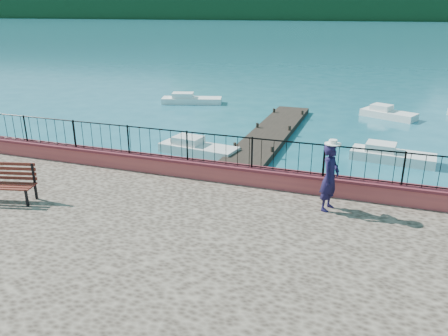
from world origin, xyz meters
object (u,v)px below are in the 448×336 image
Objects in this scene: person at (330,177)px; boat_1 at (393,153)px; park_bench at (1,191)px; boat_0 at (198,146)px; boat_4 at (389,112)px; boat_3 at (192,98)px.

boat_1 is (1.92, 8.72, -1.75)m from person.
park_bench is at bearing 121.99° from person.
park_bench is 0.59× the size of boat_1.
boat_0 is at bearing 62.39° from park_bench.
boat_1 is at bearing 31.91° from park_bench.
person is at bearing 1.91° from park_bench.
park_bench is at bearing -93.89° from boat_4.
boat_0 and boat_3 have the same top height.
boat_0 is (2.25, 9.37, -1.13)m from park_bench.
park_bench reaches higher than boat_3.
boat_4 is (1.78, 17.54, -1.75)m from person.
boat_0 is at bearing -160.79° from boat_1.
park_bench is at bearing -127.33° from boat_1.
boat_3 is at bearing -155.89° from boat_4.
boat_0 is 0.88× the size of boat_3.
boat_4 is at bearing 47.75° from park_bench.
boat_4 is at bearing 10.19° from person.
boat_0 is 1.14× the size of boat_4.
person is 0.44× the size of boat_3.
boat_3 is (-2.75, 20.15, -1.13)m from park_bench.
person is at bearing -71.54° from boat_4.
person is 21.20m from boat_3.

